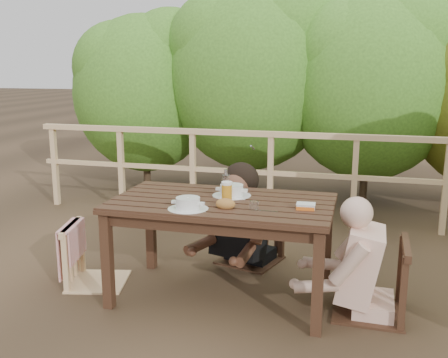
% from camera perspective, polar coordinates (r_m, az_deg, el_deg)
% --- Properties ---
extents(ground, '(60.00, 60.00, 0.00)m').
position_cam_1_polar(ground, '(4.02, -0.19, -12.79)').
color(ground, '#4E3925').
rests_on(ground, ground).
extents(table, '(1.60, 0.90, 0.74)m').
position_cam_1_polar(table, '(3.87, -0.20, -7.85)').
color(table, '#331E13').
rests_on(table, ground).
extents(chair_left, '(0.55, 0.55, 0.92)m').
position_cam_1_polar(chair_left, '(4.20, -13.97, -5.27)').
color(chair_left, '#D7AE7B').
rests_on(chair_left, ground).
extents(chair_far, '(0.61, 0.61, 0.98)m').
position_cam_1_polar(chair_far, '(4.53, 2.93, -3.22)').
color(chair_far, '#331E13').
rests_on(chair_far, ground).
extents(chair_right, '(0.51, 0.51, 1.01)m').
position_cam_1_polar(chair_right, '(3.72, 16.07, -6.95)').
color(chair_right, '#331E13').
rests_on(chair_right, ground).
extents(woman, '(0.74, 0.82, 1.40)m').
position_cam_1_polar(woman, '(4.50, 3.01, -0.60)').
color(woman, black).
rests_on(woman, ground).
extents(diner_right, '(0.69, 0.57, 1.37)m').
position_cam_1_polar(diner_right, '(3.67, 16.71, -4.33)').
color(diner_right, beige).
rests_on(diner_right, ground).
extents(railing, '(5.60, 0.10, 1.01)m').
position_cam_1_polar(railing, '(5.71, 5.14, 0.22)').
color(railing, '#D7AE7B').
rests_on(railing, ground).
extents(hedge_row, '(6.60, 1.60, 3.80)m').
position_cam_1_polar(hedge_row, '(6.73, 10.71, 13.87)').
color(hedge_row, '#3E7121').
rests_on(hedge_row, ground).
extents(soup_near, '(0.28, 0.28, 0.09)m').
position_cam_1_polar(soup_near, '(3.54, -3.99, -2.78)').
color(soup_near, white).
rests_on(soup_near, table).
extents(soup_far, '(0.29, 0.29, 0.10)m').
position_cam_1_polar(soup_far, '(3.88, 0.85, -1.33)').
color(soup_far, white).
rests_on(soup_far, table).
extents(bread_roll, '(0.14, 0.10, 0.08)m').
position_cam_1_polar(bread_roll, '(3.55, 0.17, -2.79)').
color(bread_roll, '#A7702F').
rests_on(bread_roll, table).
extents(beer_glass, '(0.08, 0.08, 0.15)m').
position_cam_1_polar(beer_glass, '(3.73, 0.32, -1.46)').
color(beer_glass, orange).
rests_on(beer_glass, table).
extents(bottle, '(0.05, 0.05, 0.22)m').
position_cam_1_polar(bottle, '(3.83, 0.21, -0.55)').
color(bottle, white).
rests_on(bottle, table).
extents(tumbler, '(0.06, 0.06, 0.08)m').
position_cam_1_polar(tumbler, '(3.51, 3.33, -3.05)').
color(tumbler, silver).
rests_on(tumbler, table).
extents(butter_tub, '(0.13, 0.10, 0.05)m').
position_cam_1_polar(butter_tub, '(3.57, 9.02, -3.10)').
color(butter_tub, silver).
rests_on(butter_tub, table).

